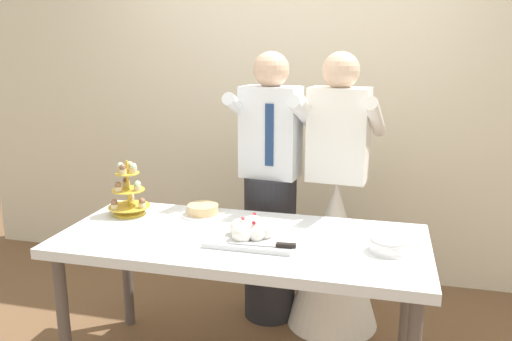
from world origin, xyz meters
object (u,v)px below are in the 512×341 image
object	(u,v)px
dessert_table	(241,250)
cupcake_stand	(128,193)
person_groom	(271,204)
person_bride	(335,234)
round_cake	(203,211)
main_cake_tray	(253,232)
plate_stack	(389,245)

from	to	relation	value
dessert_table	cupcake_stand	size ratio (longest dim) A/B	5.90
person_groom	person_bride	bearing A→B (deg)	0.56
dessert_table	round_cake	bearing A→B (deg)	138.87
main_cake_tray	person_groom	distance (m)	0.69
person_bride	main_cake_tray	bearing A→B (deg)	-115.49
dessert_table	plate_stack	world-z (taller)	plate_stack
main_cake_tray	person_bride	distance (m)	0.80
main_cake_tray	person_bride	bearing A→B (deg)	64.51
cupcake_stand	plate_stack	size ratio (longest dim) A/B	1.72
dessert_table	cupcake_stand	distance (m)	0.75
plate_stack	person_bride	world-z (taller)	person_bride
person_groom	person_bride	distance (m)	0.43
person_bride	cupcake_stand	bearing A→B (deg)	-156.56
plate_stack	round_cake	xyz separation A→B (m)	(-1.00, 0.28, -0.01)
plate_stack	person_bride	xyz separation A→B (m)	(-0.31, 0.68, -0.23)
round_cake	person_bride	distance (m)	0.83
dessert_table	main_cake_tray	size ratio (longest dim) A/B	4.13
dessert_table	round_cake	xyz separation A→B (m)	(-0.29, 0.26, 0.10)
round_cake	cupcake_stand	bearing A→B (deg)	-168.50
main_cake_tray	person_bride	xyz separation A→B (m)	(0.33, 0.69, -0.24)
plate_stack	person_groom	size ratio (longest dim) A/B	0.11
main_cake_tray	round_cake	distance (m)	0.47
plate_stack	main_cake_tray	bearing A→B (deg)	-178.78
person_groom	person_bride	world-z (taller)	same
plate_stack	person_groom	world-z (taller)	person_groom
dessert_table	plate_stack	size ratio (longest dim) A/B	10.13
cupcake_stand	round_cake	xyz separation A→B (m)	(0.40, 0.08, -0.10)
dessert_table	main_cake_tray	distance (m)	0.14
dessert_table	person_bride	world-z (taller)	person_bride
dessert_table	person_groom	world-z (taller)	person_groom
cupcake_stand	round_cake	world-z (taller)	cupcake_stand
dessert_table	person_groom	xyz separation A→B (m)	(0.00, 0.65, 0.05)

